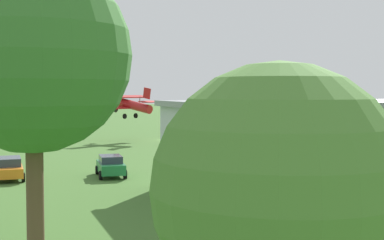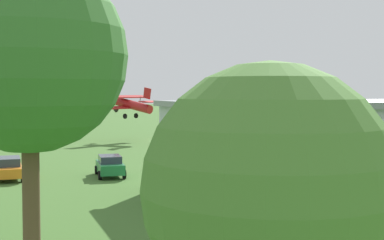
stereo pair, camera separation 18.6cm
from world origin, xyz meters
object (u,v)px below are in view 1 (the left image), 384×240
object	(u,v)px
biplane	(131,104)
car_orange	(9,168)
car_green	(111,165)
tree_by_windsock	(33,56)
person_beside_truck	(250,151)
tree_near_perimeter_road	(278,191)

from	to	relation	value
biplane	car_orange	xyz separation A→B (m)	(15.50, 25.72, -3.79)
car_green	tree_by_windsock	size ratio (longest dim) A/B	0.40
car_orange	person_beside_truck	xyz separation A→B (m)	(-21.00, -3.97, -0.05)
biplane	car_green	xyz separation A→B (m)	(8.53, 27.03, -3.79)
biplane	car_orange	bearing A→B (deg)	58.93
person_beside_truck	tree_near_perimeter_road	xyz separation A→B (m)	(17.89, 35.99, 3.73)
tree_near_perimeter_road	tree_by_windsock	distance (m)	10.47
person_beside_truck	tree_by_windsock	distance (m)	34.43
car_green	car_orange	bearing A→B (deg)	-10.67
person_beside_truck	tree_by_windsock	world-z (taller)	tree_by_windsock
person_beside_truck	tree_near_perimeter_road	distance (m)	40.36
tree_near_perimeter_road	car_orange	bearing A→B (deg)	-84.44
person_beside_truck	tree_by_windsock	size ratio (longest dim) A/B	0.15
tree_near_perimeter_road	car_green	bearing A→B (deg)	-97.15
biplane	person_beside_truck	distance (m)	22.76
car_orange	tree_by_windsock	bearing A→B (deg)	89.80
car_green	car_orange	size ratio (longest dim) A/B	0.92
biplane	car_green	bearing A→B (deg)	72.49
car_orange	tree_by_windsock	xyz separation A→B (m)	(0.08, 22.45, 6.47)
biplane	car_green	size ratio (longest dim) A/B	1.71
person_beside_truck	tree_near_perimeter_road	world-z (taller)	tree_near_perimeter_road
biplane	car_orange	distance (m)	30.26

